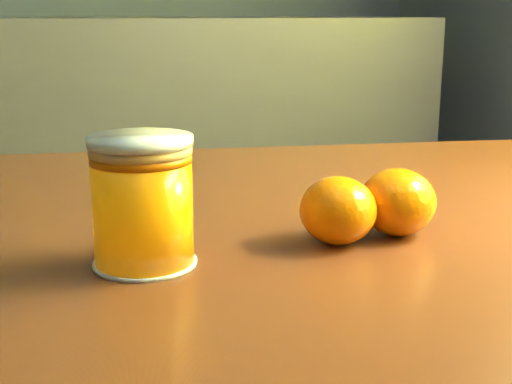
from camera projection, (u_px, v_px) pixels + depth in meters
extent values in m
cube|color=brown|center=(352.00, 228.00, 0.70)|extent=(1.03, 0.77, 0.04)
cylinder|color=orange|center=(143.00, 210.00, 0.54)|extent=(0.08, 0.08, 0.09)
cylinder|color=#E1A75C|center=(141.00, 150.00, 0.53)|extent=(0.08, 0.08, 0.01)
cylinder|color=silver|center=(140.00, 142.00, 0.52)|extent=(0.08, 0.08, 0.00)
ellipsoid|color=orange|center=(338.00, 210.00, 0.59)|extent=(0.07, 0.07, 0.06)
ellipsoid|color=orange|center=(398.00, 202.00, 0.61)|extent=(0.08, 0.08, 0.06)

